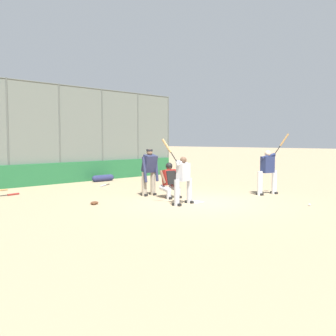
{
  "coord_description": "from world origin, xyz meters",
  "views": [
    {
      "loc": [
        9.61,
        7.89,
        1.98
      ],
      "look_at": [
        0.18,
        -1.0,
        1.05
      ],
      "focal_mm": 42.0,
      "sensor_mm": 36.0,
      "label": 1
    }
  ],
  "objects": [
    {
      "name": "ground_plane",
      "position": [
        0.0,
        0.0,
        0.0
      ],
      "size": [
        160.0,
        160.0,
        0.0
      ],
      "primitive_type": "plane",
      "color": "tan"
    },
    {
      "name": "home_plate_marker",
      "position": [
        0.0,
        0.0,
        0.01
      ],
      "size": [
        0.43,
        0.43,
        0.01
      ],
      "primitive_type": "cube",
      "color": "white",
      "rests_on": "ground_plane"
    },
    {
      "name": "backstop_fence",
      "position": [
        -0.0,
        -7.93,
        2.34
      ],
      "size": [
        14.44,
        0.08,
        4.5
      ],
      "color": "#515651",
      "rests_on": "ground_plane"
    },
    {
      "name": "padding_wall",
      "position": [
        0.0,
        -7.83,
        0.47
      ],
      "size": [
        14.08,
        0.18,
        0.95
      ],
      "primitive_type": "cube",
      "color": "#236638",
      "rests_on": "ground_plane"
    },
    {
      "name": "bleachers_beyond",
      "position": [
        -1.99,
        -10.79,
        0.59
      ],
      "size": [
        10.05,
        3.05,
        1.8
      ],
      "color": "slate",
      "rests_on": "ground_plane"
    },
    {
      "name": "batter_at_plate",
      "position": [
        0.62,
        0.04,
        0.8
      ],
      "size": [
        1.0,
        0.57,
        2.02
      ],
      "rotation": [
        0.0,
        0.0,
        0.09
      ],
      "color": "#B7B7BC",
      "rests_on": "ground_plane"
    },
    {
      "name": "catcher_behind_plate",
      "position": [
        -0.12,
        -1.17,
        0.63
      ],
      "size": [
        0.66,
        0.8,
        1.21
      ],
      "rotation": [
        0.0,
        0.0,
        -0.15
      ],
      "color": "#B7B7BC",
      "rests_on": "ground_plane"
    },
    {
      "name": "umpire_home",
      "position": [
        -0.01,
        -2.09,
        0.89
      ],
      "size": [
        0.67,
        0.45,
        1.66
      ],
      "rotation": [
        0.0,
        0.0,
        -0.11
      ],
      "color": "gray",
      "rests_on": "ground_plane"
    },
    {
      "name": "batter_on_deck",
      "position": [
        -3.16,
        0.81,
        0.88
      ],
      "size": [
        0.9,
        0.85,
        2.22
      ],
      "rotation": [
        0.0,
        0.0,
        2.88
      ],
      "color": "silver",
      "rests_on": "ground_plane"
    },
    {
      "name": "spare_bat_near_backstop",
      "position": [
        3.32,
        -5.72,
        0.03
      ],
      "size": [
        0.8,
        0.18,
        0.07
      ],
      "rotation": [
        0.0,
        0.0,
        3.3
      ],
      "color": "black",
      "rests_on": "ground_plane"
    },
    {
      "name": "spare_bat_by_padding",
      "position": [
        3.09,
        -7.21,
        0.03
      ],
      "size": [
        0.81,
        0.1,
        0.07
      ],
      "rotation": [
        0.0,
        0.0,
        3.2
      ],
      "color": "black",
      "rests_on": "ground_plane"
    },
    {
      "name": "spare_bat_third_base_side",
      "position": [
        -3.0,
        -5.57,
        0.03
      ],
      "size": [
        0.47,
        0.79,
        0.07
      ],
      "rotation": [
        0.0,
        0.0,
        4.2
      ],
      "color": "black",
      "rests_on": "ground_plane"
    },
    {
      "name": "spare_bat_first_base_side",
      "position": [
        -0.69,
        -5.61,
        0.03
      ],
      "size": [
        0.75,
        0.41,
        0.07
      ],
      "rotation": [
        0.0,
        0.0,
        0.47
      ],
      "color": "black",
      "rests_on": "ground_plane"
    },
    {
      "name": "fielding_glove_on_dirt",
      "position": [
        2.49,
        -1.93,
        0.05
      ],
      "size": [
        0.27,
        0.21,
        0.1
      ],
      "color": "#56331E",
      "rests_on": "ground_plane"
    },
    {
      "name": "baseball_loose",
      "position": [
        -1.78,
        2.98,
        0.04
      ],
      "size": [
        0.07,
        0.07,
        0.07
      ],
      "primitive_type": "sphere",
      "color": "white",
      "rests_on": "ground_plane"
    },
    {
      "name": "equipment_bag_dugout_side",
      "position": [
        -1.85,
        -7.2,
        0.15
      ],
      "size": [
        1.22,
        0.31,
        0.31
      ],
      "color": "navy",
      "rests_on": "ground_plane"
    }
  ]
}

